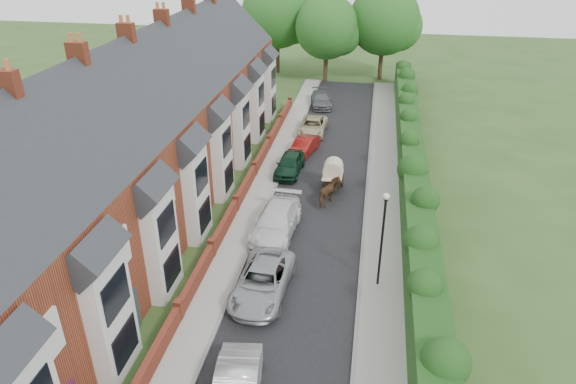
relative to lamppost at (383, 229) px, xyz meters
name	(u,v)px	position (x,y,z in m)	size (l,w,h in m)	color
ground	(297,334)	(-3.40, -4.00, -3.30)	(140.00, 140.00, 0.00)	#2D4C1E
road	(316,209)	(-3.90, 7.00, -3.29)	(6.00, 58.00, 0.02)	black
pavement_hedge_side	(383,214)	(0.20, 7.00, -3.24)	(2.20, 58.00, 0.12)	#9C9893
pavement_house_side	(256,203)	(-7.75, 7.00, -3.24)	(1.70, 58.00, 0.12)	#9C9893
kerb_hedge_side	(365,213)	(-0.85, 7.00, -3.23)	(0.18, 58.00, 0.13)	gray
kerb_house_side	(268,204)	(-6.95, 7.00, -3.23)	(0.18, 58.00, 0.13)	gray
hedge	(415,194)	(2.00, 7.00, -1.70)	(2.10, 58.00, 2.85)	#133611
terrace_row	(143,138)	(-14.27, 5.98, 1.18)	(9.05, 40.50, 11.50)	#984226
garden_wall_row	(236,204)	(-8.75, 6.00, -2.84)	(0.35, 40.35, 1.10)	brown
lamppost	(383,229)	(0.00, 0.00, 0.00)	(0.32, 0.32, 5.16)	black
tree_far_left	(330,29)	(-6.05, 36.08, 2.41)	(7.14, 6.80, 9.29)	#332316
tree_far_right	(388,21)	(-0.01, 38.08, 3.02)	(7.98, 7.60, 10.31)	#332316
tree_far_back	(281,14)	(-11.99, 39.08, 3.32)	(8.40, 8.00, 10.82)	#332316
car_silver_b	(263,281)	(-5.45, -1.55, -2.58)	(2.38, 5.16, 1.43)	#9FA2A6
car_white	(276,222)	(-5.82, 3.84, -2.50)	(2.23, 5.48, 1.59)	white
car_green	(290,164)	(-6.40, 11.89, -2.59)	(1.68, 4.17, 1.42)	black
car_red	(304,146)	(-5.87, 15.42, -2.66)	(1.35, 3.87, 1.27)	maroon
car_beige	(313,126)	(-5.75, 19.84, -2.65)	(2.14, 4.64, 1.29)	#C5B68E
car_grey	(321,99)	(-5.89, 27.26, -2.64)	(1.83, 4.50, 1.31)	#57595E
horse	(330,193)	(-3.16, 7.75, -2.46)	(0.91, 1.99, 1.68)	#54351F
horse_cart	(333,173)	(-3.16, 9.90, -2.06)	(1.35, 2.99, 2.16)	black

